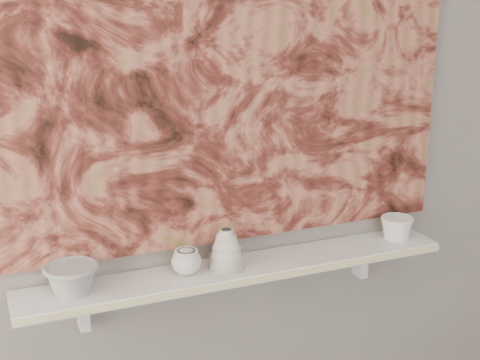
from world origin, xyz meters
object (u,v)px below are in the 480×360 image
bell_vessel (226,248)px  bowl_white (397,228)px  painting (230,68)px  shelf (241,269)px  bowl_grey (72,279)px  cup_cream (186,262)px

bell_vessel → bowl_white: 0.64m
painting → shelf: bearing=-90.0°
bell_vessel → painting: bearing=59.0°
bowl_grey → bell_vessel: bearing=0.0°
bowl_grey → bowl_white: (1.11, 0.00, -0.00)m
bell_vessel → cup_cream: bearing=180.0°
bowl_white → bell_vessel: bearing=180.0°
shelf → bell_vessel: 0.09m
painting → bowl_white: bearing=-7.8°
painting → cup_cream: size_ratio=16.40×
painting → bowl_grey: size_ratio=9.54×
bowl_grey → cup_cream: size_ratio=1.72×
shelf → painting: bearing=90.0°
bowl_grey → bell_vessel: (0.48, 0.00, 0.02)m
shelf → bell_vessel: bearing=180.0°
painting → cup_cream: painting is taller
painting → bell_vessel: bearing=-121.0°
bowl_grey → bell_vessel: size_ratio=1.23×
painting → bowl_grey: (-0.52, -0.08, -0.56)m
bowl_grey → bowl_white: 1.11m
bell_vessel → bowl_white: bearing=0.0°
cup_cream → bell_vessel: bell_vessel is taller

